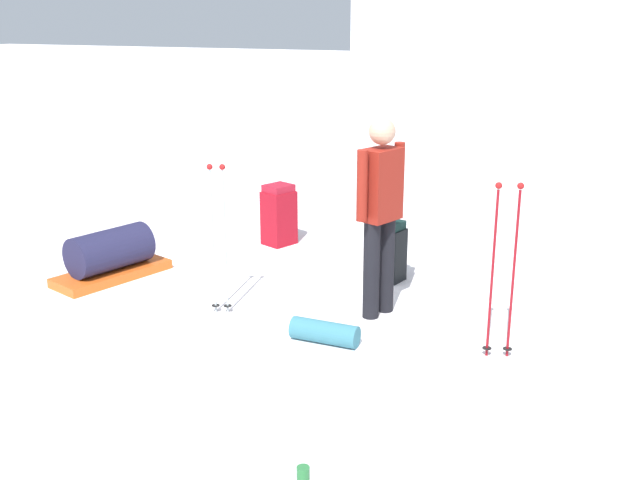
{
  "coord_description": "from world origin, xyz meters",
  "views": [
    {
      "loc": [
        2.1,
        -5.55,
        2.54
      ],
      "look_at": [
        0.0,
        0.0,
        0.7
      ],
      "focal_mm": 42.03,
      "sensor_mm": 36.0,
      "label": 1
    }
  ],
  "objects_px": {
    "skier_standing": "(380,207)",
    "ski_pair_near": "(375,233)",
    "ski_poles_planted_near": "(219,232)",
    "gear_sled": "(111,256)",
    "backpack_large_dark": "(388,251)",
    "ski_poles_planted_far": "(504,263)",
    "sleeping_mat_rolled": "(325,332)",
    "backpack_bright": "(279,215)"
  },
  "relations": [
    {
      "from": "skier_standing",
      "to": "ski_pair_near",
      "type": "distance_m",
      "value": 2.56
    },
    {
      "from": "ski_poles_planted_near",
      "to": "gear_sled",
      "type": "distance_m",
      "value": 1.56
    },
    {
      "from": "backpack_large_dark",
      "to": "ski_poles_planted_far",
      "type": "bearing_deg",
      "value": -46.83
    },
    {
      "from": "skier_standing",
      "to": "ski_poles_planted_far",
      "type": "distance_m",
      "value": 1.2
    },
    {
      "from": "ski_pair_near",
      "to": "ski_poles_planted_far",
      "type": "relative_size",
      "value": 1.28
    },
    {
      "from": "backpack_large_dark",
      "to": "ski_poles_planted_far",
      "type": "distance_m",
      "value": 1.89
    },
    {
      "from": "ski_poles_planted_near",
      "to": "sleeping_mat_rolled",
      "type": "height_order",
      "value": "ski_poles_planted_near"
    },
    {
      "from": "skier_standing",
      "to": "ski_poles_planted_near",
      "type": "bearing_deg",
      "value": -160.66
    },
    {
      "from": "ski_poles_planted_far",
      "to": "gear_sled",
      "type": "xyz_separation_m",
      "value": [
        -3.79,
        0.41,
        -0.53
      ]
    },
    {
      "from": "ski_pair_near",
      "to": "sleeping_mat_rolled",
      "type": "height_order",
      "value": "sleeping_mat_rolled"
    },
    {
      "from": "ski_pair_near",
      "to": "sleeping_mat_rolled",
      "type": "relative_size",
      "value": 3.16
    },
    {
      "from": "ski_poles_planted_near",
      "to": "skier_standing",
      "type": "bearing_deg",
      "value": 19.34
    },
    {
      "from": "backpack_bright",
      "to": "ski_pair_near",
      "type": "bearing_deg",
      "value": 38.72
    },
    {
      "from": "backpack_bright",
      "to": "sleeping_mat_rolled",
      "type": "distance_m",
      "value": 2.67
    },
    {
      "from": "sleeping_mat_rolled",
      "to": "ski_poles_planted_near",
      "type": "bearing_deg",
      "value": 165.8
    },
    {
      "from": "skier_standing",
      "to": "sleeping_mat_rolled",
      "type": "xyz_separation_m",
      "value": [
        -0.23,
        -0.72,
        -0.86
      ]
    },
    {
      "from": "sleeping_mat_rolled",
      "to": "ski_pair_near",
      "type": "bearing_deg",
      "value": 99.17
    },
    {
      "from": "skier_standing",
      "to": "sleeping_mat_rolled",
      "type": "bearing_deg",
      "value": -107.43
    },
    {
      "from": "skier_standing",
      "to": "ski_poles_planted_near",
      "type": "distance_m",
      "value": 1.38
    },
    {
      "from": "backpack_large_dark",
      "to": "backpack_bright",
      "type": "xyz_separation_m",
      "value": [
        -1.45,
        0.68,
        0.04
      ]
    },
    {
      "from": "sleeping_mat_rolled",
      "to": "skier_standing",
      "type": "bearing_deg",
      "value": 72.57
    },
    {
      "from": "backpack_bright",
      "to": "ski_poles_planted_far",
      "type": "xyz_separation_m",
      "value": [
        2.7,
        -2.02,
        0.42
      ]
    },
    {
      "from": "gear_sled",
      "to": "backpack_large_dark",
      "type": "bearing_deg",
      "value": 19.9
    },
    {
      "from": "ski_poles_planted_near",
      "to": "gear_sled",
      "type": "relative_size",
      "value": 1.08
    },
    {
      "from": "skier_standing",
      "to": "sleeping_mat_rolled",
      "type": "relative_size",
      "value": 3.09
    },
    {
      "from": "ski_poles_planted_far",
      "to": "skier_standing",
      "type": "bearing_deg",
      "value": 156.59
    },
    {
      "from": "backpack_large_dark",
      "to": "gear_sled",
      "type": "relative_size",
      "value": 0.49
    },
    {
      "from": "backpack_bright",
      "to": "sleeping_mat_rolled",
      "type": "height_order",
      "value": "backpack_bright"
    },
    {
      "from": "gear_sled",
      "to": "ski_pair_near",
      "type": "bearing_deg",
      "value": 49.4
    },
    {
      "from": "backpack_bright",
      "to": "ski_poles_planted_near",
      "type": "relative_size",
      "value": 0.52
    },
    {
      "from": "backpack_large_dark",
      "to": "backpack_bright",
      "type": "relative_size",
      "value": 0.88
    },
    {
      "from": "backpack_bright",
      "to": "ski_poles_planted_near",
      "type": "xyz_separation_m",
      "value": [
        0.33,
        -2.0,
        0.4
      ]
    },
    {
      "from": "ski_poles_planted_far",
      "to": "gear_sled",
      "type": "height_order",
      "value": "ski_poles_planted_far"
    },
    {
      "from": "backpack_bright",
      "to": "gear_sled",
      "type": "bearing_deg",
      "value": -124.23
    },
    {
      "from": "ski_pair_near",
      "to": "backpack_bright",
      "type": "height_order",
      "value": "backpack_bright"
    },
    {
      "from": "backpack_large_dark",
      "to": "ski_poles_planted_near",
      "type": "xyz_separation_m",
      "value": [
        -1.12,
        -1.31,
        0.44
      ]
    },
    {
      "from": "backpack_bright",
      "to": "ski_poles_planted_far",
      "type": "distance_m",
      "value": 3.4
    },
    {
      "from": "sleeping_mat_rolled",
      "to": "backpack_large_dark",
      "type": "bearing_deg",
      "value": 87.76
    },
    {
      "from": "skier_standing",
      "to": "backpack_large_dark",
      "type": "xyz_separation_m",
      "value": [
        -0.16,
        0.86,
        -0.66
      ]
    },
    {
      "from": "ski_poles_planted_far",
      "to": "sleeping_mat_rolled",
      "type": "bearing_deg",
      "value": -169.29
    },
    {
      "from": "ski_poles_planted_far",
      "to": "ski_pair_near",
      "type": "bearing_deg",
      "value": 123.2
    },
    {
      "from": "backpack_large_dark",
      "to": "ski_pair_near",
      "type": "bearing_deg",
      "value": 111.13
    }
  ]
}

